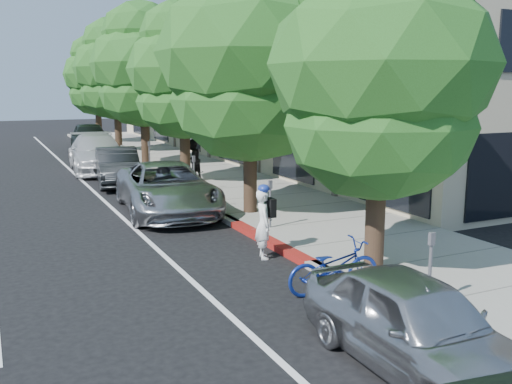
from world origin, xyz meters
TOP-DOWN VIEW (x-y plane):
  - ground at (0.00, 0.00)m, footprint 120.00×120.00m
  - sidewalk at (2.30, 8.00)m, footprint 4.60×56.00m
  - curb at (0.00, 8.00)m, footprint 0.30×56.00m
  - curb_red_segment at (0.00, 1.00)m, footprint 0.32×4.00m
  - storefront_building at (9.60, 18.00)m, footprint 10.00×36.00m
  - street_tree_0 at (0.90, -2.00)m, footprint 4.47×4.47m
  - street_tree_1 at (0.90, 4.00)m, footprint 5.43×5.43m
  - street_tree_2 at (0.90, 10.00)m, footprint 4.29×4.29m
  - street_tree_3 at (0.90, 16.00)m, footprint 4.93×4.93m
  - street_tree_4 at (0.90, 22.00)m, footprint 4.76×4.76m
  - street_tree_5 at (0.90, 28.00)m, footprint 4.33×4.33m
  - cyclist at (-0.61, 0.05)m, footprint 0.52×0.65m
  - bicycle at (-0.40, -2.50)m, footprint 1.93×0.74m
  - silver_suv at (-1.21, 5.50)m, footprint 3.12×5.79m
  - dark_sedan at (-1.45, 11.34)m, footprint 2.09×4.57m
  - white_pickup at (-1.50, 15.41)m, footprint 2.77×5.91m
  - dark_suv_far at (-0.50, 23.36)m, footprint 2.56×5.33m
  - near_car_a at (-1.06, -5.50)m, footprint 1.65×3.95m
  - pedestrian at (1.35, 10.41)m, footprint 0.99×0.94m

SIDE VIEW (x-z plane):
  - ground at x=0.00m, z-range 0.00..0.00m
  - sidewalk at x=2.30m, z-range 0.00..0.15m
  - curb at x=0.00m, z-range 0.00..0.15m
  - curb_red_segment at x=0.00m, z-range 0.00..0.15m
  - bicycle at x=-0.40m, z-range 0.00..1.00m
  - near_car_a at x=-1.06m, z-range 0.00..1.34m
  - dark_sedan at x=-1.45m, z-range 0.00..1.45m
  - silver_suv at x=-1.21m, z-range 0.00..1.54m
  - cyclist at x=-0.61m, z-range 0.00..1.58m
  - white_pickup at x=-1.50m, z-range 0.00..1.67m
  - dark_suv_far at x=-0.50m, z-range 0.00..1.76m
  - pedestrian at x=1.35m, z-range 0.15..1.77m
  - storefront_building at x=9.60m, z-range 0.00..7.00m
  - street_tree_0 at x=0.90m, z-range 0.73..7.54m
  - street_tree_2 at x=0.90m, z-range 0.84..7.92m
  - street_tree_5 at x=0.90m, z-range 0.88..8.18m
  - street_tree_1 at x=0.90m, z-range 0.77..8.56m
  - street_tree_4 at x=0.90m, z-range 0.90..8.64m
  - street_tree_3 at x=0.90m, z-range 0.88..8.70m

